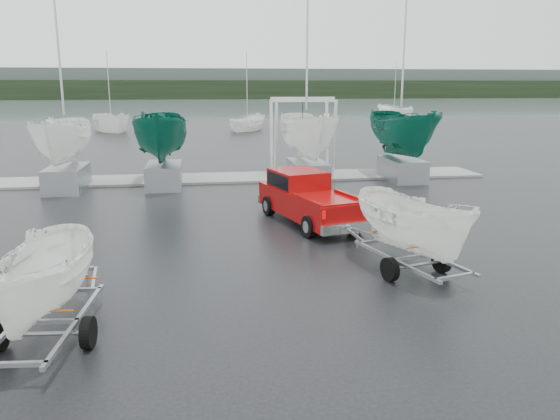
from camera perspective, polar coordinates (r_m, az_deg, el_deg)
The scene contains 16 objects.
ground_plane at distance 15.60m, azimuth -8.84°, elevation -4.91°, with size 120.00×120.00×0.00m, color black.
lake at distance 114.96m, azimuth -8.94°, elevation 10.48°, with size 300.00×300.00×0.00m, color slate.
dock at distance 28.25m, azimuth -8.90°, elevation 3.26°, with size 30.00×3.00×0.12m, color gray.
treeline at distance 184.87m, azimuth -8.98°, elevation 12.31°, with size 300.00×8.00×6.00m, color black.
far_hill at distance 192.86m, azimuth -9.01°, elevation 12.93°, with size 300.00×6.00×10.00m, color #4C5651.
pickup_truck at distance 19.27m, azimuth 2.72°, elevation 1.46°, with size 3.07×5.52×1.74m.
trailer_hitched at distance 13.88m, azimuth 14.06°, elevation 3.54°, with size 2.07×3.78×4.73m.
trailer_parked at distance 10.63m, azimuth -24.12°, elevation -0.83°, with size 1.83×3.69×4.45m.
boat_hoist at distance 28.46m, azimuth 2.36°, elevation 8.79°, with size 3.30×2.18×4.12m.
keelboat_0 at distance 26.55m, azimuth -21.88°, elevation 9.42°, with size 2.23×3.20×10.40m.
keelboat_1 at distance 26.12m, azimuth -12.34°, elevation 10.81°, with size 2.45×3.20×7.62m.
keelboat_2 at distance 26.42m, azimuth 3.01°, elevation 10.88°, with size 2.38×3.20×10.55m.
keelboat_3 at distance 28.12m, azimuth 12.95°, elevation 10.93°, with size 2.45×3.20×10.62m.
moored_boat_1 at distance 59.79m, azimuth -17.16°, elevation 7.88°, with size 3.93×3.97×11.99m.
moored_boat_2 at distance 58.20m, azimuth -3.41°, elevation 8.30°, with size 3.49×3.51×11.36m.
moored_boat_3 at distance 82.84m, azimuth 11.80°, elevation 9.45°, with size 3.54×3.59×11.75m.
Camera 1 is at (0.13, -14.86, 4.76)m, focal length 35.00 mm.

